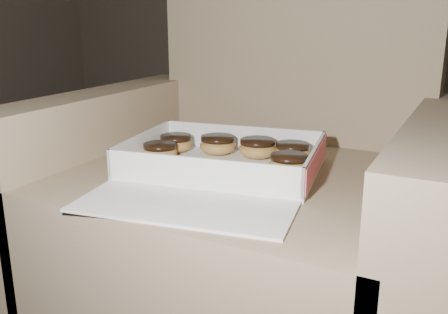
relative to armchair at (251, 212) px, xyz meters
name	(u,v)px	position (x,y,z in m)	size (l,w,h in m)	color
armchair	(251,212)	(0.00, 0.00, 0.00)	(0.87, 0.73, 0.90)	#8B7558
bakery_box	(219,170)	(-0.02, -0.12, 0.13)	(0.44, 0.49, 0.06)	white
donut_a	(258,148)	(0.01, 0.01, 0.15)	(0.08, 0.08, 0.04)	gold
donut_b	(289,164)	(0.11, -0.07, 0.15)	(0.08, 0.08, 0.04)	gold
donut_c	(218,144)	(-0.08, -0.01, 0.15)	(0.08, 0.08, 0.04)	gold
donut_d	(292,151)	(0.09, 0.02, 0.15)	(0.08, 0.08, 0.04)	gold
donut_e	(160,151)	(-0.17, -0.11, 0.15)	(0.07, 0.07, 0.04)	gold
donut_f	(176,143)	(-0.18, -0.03, 0.15)	(0.08, 0.08, 0.04)	gold
crumb_a	(277,186)	(0.12, -0.15, 0.13)	(0.01, 0.01, 0.00)	black
crumb_b	(200,171)	(-0.05, -0.14, 0.13)	(0.01, 0.01, 0.00)	black
crumb_c	(141,164)	(-0.18, -0.16, 0.13)	(0.01, 0.01, 0.00)	black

